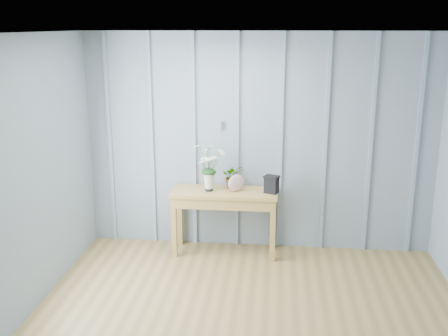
# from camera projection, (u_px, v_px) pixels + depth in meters

# --- Properties ---
(room_shell) EXTENTS (4.00, 4.50, 2.50)m
(room_shell) POSITION_uv_depth(u_px,v_px,m) (254.00, 94.00, 4.52)
(room_shell) COLOR #8291A0
(room_shell) RESTS_ON ground
(sideboard) EXTENTS (1.20, 0.45, 0.75)m
(sideboard) POSITION_uv_depth(u_px,v_px,m) (224.00, 200.00, 5.95)
(sideboard) COLOR #A7833F
(sideboard) RESTS_ON ground
(daisy_vase) EXTENTS (0.40, 0.31, 0.57)m
(daisy_vase) POSITION_uv_depth(u_px,v_px,m) (209.00, 160.00, 5.82)
(daisy_vase) COLOR black
(daisy_vase) RESTS_ON sideboard
(spider_plant) EXTENTS (0.27, 0.24, 0.27)m
(spider_plant) POSITION_uv_depth(u_px,v_px,m) (233.00, 176.00, 6.00)
(spider_plant) COLOR #133714
(spider_plant) RESTS_ON sideboard
(felt_disc_vessel) EXTENTS (0.20, 0.15, 0.20)m
(felt_disc_vessel) POSITION_uv_depth(u_px,v_px,m) (236.00, 183.00, 5.86)
(felt_disc_vessel) COLOR #9B5676
(felt_disc_vessel) RESTS_ON sideboard
(carved_box) EXTENTS (0.20, 0.18, 0.20)m
(carved_box) POSITION_uv_depth(u_px,v_px,m) (271.00, 184.00, 5.82)
(carved_box) COLOR black
(carved_box) RESTS_ON sideboard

